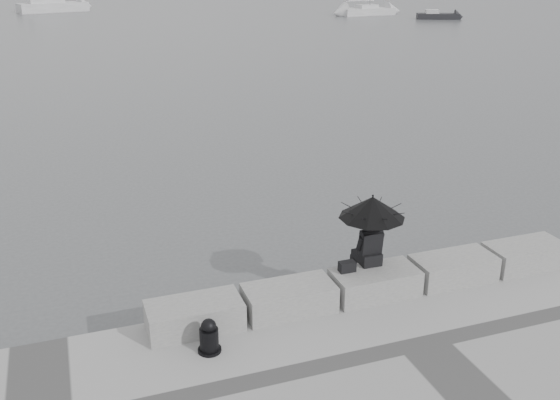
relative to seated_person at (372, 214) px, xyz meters
name	(u,v)px	position (x,y,z in m)	size (l,w,h in m)	color
ground	(362,306)	(-0.02, 0.15, -2.01)	(360.00, 360.00, 0.00)	#484A4D
stone_block_far_left	(195,316)	(-3.42, -0.30, -1.26)	(1.60, 0.80, 0.50)	slate
stone_block_left	(289,299)	(-1.72, -0.30, -1.26)	(1.60, 0.80, 0.50)	slate
stone_block_centre	(375,283)	(-0.02, -0.30, -1.26)	(1.60, 0.80, 0.50)	slate
stone_block_right	(453,268)	(1.68, -0.30, -1.26)	(1.60, 0.80, 0.50)	slate
stone_block_far_right	(525,255)	(3.38, -0.30, -1.26)	(1.60, 0.80, 0.50)	slate
seated_person	(372,214)	(0.00, 0.00, 0.00)	(1.23, 1.23, 1.39)	black
bag	(347,267)	(-0.53, -0.13, -0.91)	(0.30, 0.17, 0.19)	black
mooring_bollard	(209,338)	(-3.35, -1.03, -1.26)	(0.38, 0.38, 0.60)	black
sailboat_right	(367,10)	(30.07, 58.97, -1.47)	(6.67, 2.88, 12.90)	silver
motor_cruiser	(53,4)	(-4.53, 76.25, -1.12)	(8.69, 4.98, 4.50)	silver
small_motorboat	(438,16)	(35.18, 51.83, -1.69)	(4.80, 3.30, 1.10)	black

